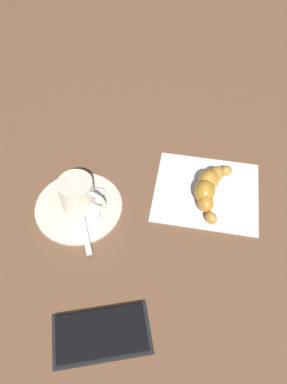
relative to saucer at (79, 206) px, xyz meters
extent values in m
plane|color=brown|center=(-0.11, -0.02, 0.00)|extent=(1.80, 1.80, 0.00)
cylinder|color=beige|center=(0.00, 0.00, 0.00)|extent=(0.15, 0.15, 0.01)
cylinder|color=beige|center=(0.00, 0.00, 0.03)|extent=(0.06, 0.06, 0.05)
cylinder|color=black|center=(0.00, 0.00, 0.03)|extent=(0.05, 0.05, 0.00)
torus|color=beige|center=(-0.03, 0.01, 0.03)|extent=(0.04, 0.02, 0.04)
cube|color=silver|center=(-0.02, 0.04, 0.01)|extent=(0.05, 0.11, 0.00)
ellipsoid|color=silver|center=(0.01, -0.03, 0.01)|extent=(0.03, 0.03, 0.01)
cube|color=white|center=(-0.03, 0.00, 0.01)|extent=(0.02, 0.06, 0.01)
cube|color=white|center=(-0.21, -0.06, 0.00)|extent=(0.19, 0.16, 0.00)
ellipsoid|color=#AC8238|center=(-0.24, -0.10, 0.01)|extent=(0.03, 0.03, 0.02)
ellipsoid|color=#B57D35|center=(-0.23, -0.08, 0.01)|extent=(0.04, 0.04, 0.03)
ellipsoid|color=#C0842E|center=(-0.21, -0.06, 0.02)|extent=(0.05, 0.05, 0.04)
ellipsoid|color=#B27C26|center=(-0.21, -0.04, 0.02)|extent=(0.04, 0.04, 0.04)
ellipsoid|color=#BF7A2B|center=(-0.21, -0.02, 0.01)|extent=(0.03, 0.04, 0.03)
ellipsoid|color=#C18536|center=(-0.22, 0.00, 0.01)|extent=(0.03, 0.03, 0.02)
cube|color=black|center=(-0.08, 0.20, 0.00)|extent=(0.15, 0.10, 0.01)
cube|color=black|center=(-0.08, 0.20, 0.00)|extent=(0.13, 0.09, 0.00)
camera|label=1|loc=(-0.15, 0.34, 0.52)|focal=35.18mm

